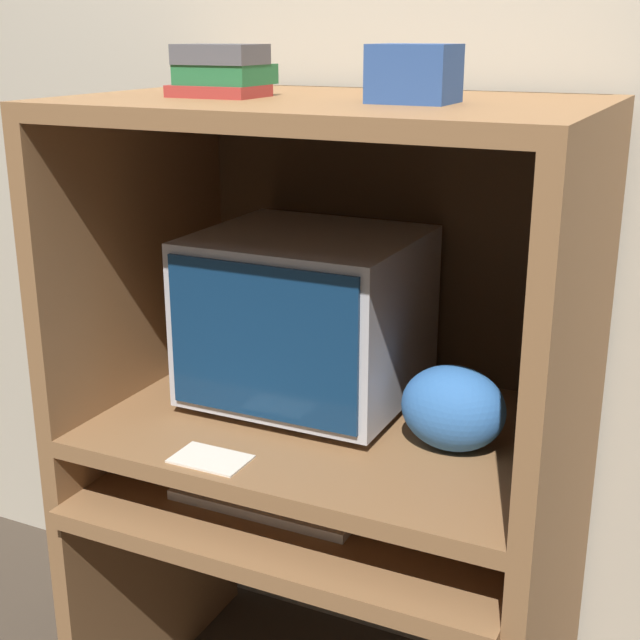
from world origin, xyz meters
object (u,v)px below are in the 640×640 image
object	(u,v)px
mouse	(395,524)
storage_box	(414,74)
crt_monitor	(308,316)
book_stack	(222,72)
keyboard	(272,496)
snack_bag	(453,408)

from	to	relation	value
mouse	storage_box	distance (m)	0.83
crt_monitor	book_stack	xyz separation A→B (m)	(-0.11, -0.14, 0.51)
keyboard	mouse	size ratio (longest dim) A/B	5.69
crt_monitor	keyboard	distance (m)	0.39
snack_bag	storage_box	world-z (taller)	storage_box
mouse	storage_box	size ratio (longest dim) A/B	0.49
snack_bag	book_stack	size ratio (longest dim) A/B	1.21
snack_bag	mouse	bearing A→B (deg)	-122.41
book_stack	storage_box	distance (m)	0.38
crt_monitor	mouse	size ratio (longest dim) A/B	6.47
mouse	storage_box	xyz separation A→B (m)	(-0.02, 0.08, 0.83)
mouse	snack_bag	xyz separation A→B (m)	(0.07, 0.11, 0.21)
crt_monitor	book_stack	size ratio (longest dim) A/B	2.66
snack_bag	book_stack	xyz separation A→B (m)	(-0.47, -0.04, 0.62)
crt_monitor	keyboard	bearing A→B (deg)	-84.18
book_stack	crt_monitor	bearing A→B (deg)	51.21
mouse	storage_box	bearing A→B (deg)	103.45
keyboard	book_stack	world-z (taller)	book_stack
crt_monitor	keyboard	world-z (taller)	crt_monitor
crt_monitor	book_stack	bearing A→B (deg)	-128.79
crt_monitor	book_stack	distance (m)	0.54
crt_monitor	snack_bag	distance (m)	0.39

